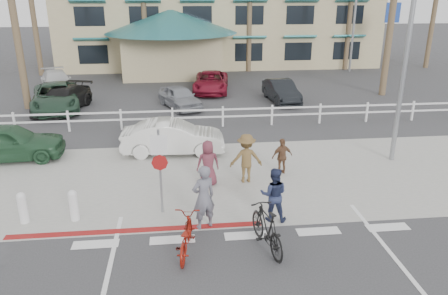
{
  "coord_description": "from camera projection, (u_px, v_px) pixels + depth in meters",
  "views": [
    {
      "loc": [
        -1.72,
        -9.54,
        6.34
      ],
      "look_at": [
        -0.3,
        3.52,
        1.5
      ],
      "focal_mm": 35.0,
      "sensor_mm": 36.0,
      "label": 1
    }
  ],
  "objects": [
    {
      "name": "ground",
      "position": [
        250.0,
        248.0,
        11.27
      ],
      "size": [
        140.0,
        140.0,
        0.0
      ],
      "primitive_type": "plane",
      "color": "#333335"
    },
    {
      "name": "lot_car_1",
      "position": [
        62.0,
        99.0,
        23.54
      ],
      "size": [
        2.92,
        4.78,
        1.29
      ],
      "primitive_type": "imported",
      "rotation": [
        0.0,
        0.0,
        -0.27
      ],
      "color": "black",
      "rests_on": "ground"
    },
    {
      "name": "car_white_sedan",
      "position": [
        173.0,
        137.0,
        17.5
      ],
      "size": [
        4.14,
        1.58,
        1.35
      ],
      "primitive_type": "imported",
      "rotation": [
        0.0,
        0.0,
        1.53
      ],
      "color": "silver",
      "rests_on": "ground"
    },
    {
      "name": "pedestrian_child",
      "position": [
        282.0,
        156.0,
        15.56
      ],
      "size": [
        0.83,
        0.49,
        1.33
      ],
      "primitive_type": "imported",
      "rotation": [
        0.0,
        0.0,
        3.36
      ],
      "color": "brown",
      "rests_on": "ground"
    },
    {
      "name": "rider_black",
      "position": [
        274.0,
        195.0,
        12.38
      ],
      "size": [
        0.9,
        0.77,
        1.61
      ],
      "primitive_type": "imported",
      "rotation": [
        0.0,
        0.0,
        2.91
      ],
      "color": "#232A4A",
      "rests_on": "ground"
    },
    {
      "name": "streetlight_0",
      "position": [
        408.0,
        42.0,
        15.5
      ],
      "size": [
        0.6,
        2.0,
        9.0
      ],
      "primitive_type": null,
      "color": "gray",
      "rests_on": "ground"
    },
    {
      "name": "car_red_compact",
      "position": [
        7.0,
        142.0,
        16.82
      ],
      "size": [
        4.32,
        1.96,
        1.44
      ],
      "primitive_type": "imported",
      "rotation": [
        0.0,
        0.0,
        1.63
      ],
      "color": "#275032",
      "rests_on": "ground"
    },
    {
      "name": "lot_car_2",
      "position": [
        180.0,
        97.0,
        24.17
      ],
      "size": [
        2.72,
        3.89,
        1.23
      ],
      "primitive_type": "imported",
      "rotation": [
        0.0,
        0.0,
        0.39
      ],
      "color": "gray",
      "rests_on": "ground"
    },
    {
      "name": "bollard_0",
      "position": [
        74.0,
        205.0,
        12.48
      ],
      "size": [
        0.26,
        0.26,
        0.95
      ],
      "primitive_type": null,
      "color": "silver",
      "rests_on": "ground"
    },
    {
      "name": "bike_black",
      "position": [
        267.0,
        228.0,
        11.07
      ],
      "size": [
        0.94,
        2.03,
        1.18
      ],
      "primitive_type": "imported",
      "rotation": [
        0.0,
        0.0,
        3.35
      ],
      "color": "black",
      "rests_on": "ground"
    },
    {
      "name": "lot_car_0",
      "position": [
        56.0,
        97.0,
        23.71
      ],
      "size": [
        3.45,
        5.58,
        1.44
      ],
      "primitive_type": "imported",
      "rotation": [
        0.0,
        0.0,
        0.22
      ],
      "color": "#264231",
      "rests_on": "ground"
    },
    {
      "name": "lot_car_5",
      "position": [
        211.0,
        82.0,
        27.89
      ],
      "size": [
        2.68,
        4.79,
        1.27
      ],
      "primitive_type": "imported",
      "rotation": [
        0.0,
        0.0,
        -0.13
      ],
      "color": "maroon",
      "rests_on": "ground"
    },
    {
      "name": "pedestrian_a",
      "position": [
        246.0,
        158.0,
        14.86
      ],
      "size": [
        1.11,
        0.64,
        1.72
      ],
      "primitive_type": "imported",
      "rotation": [
        0.0,
        0.0,
        3.14
      ],
      "color": "brown",
      "rests_on": "ground"
    },
    {
      "name": "cross_street",
      "position": [
        219.0,
        140.0,
        19.19
      ],
      "size": [
        40.0,
        5.0,
        0.01
      ],
      "primitive_type": "cube",
      "color": "#333335",
      "rests_on": "ground"
    },
    {
      "name": "lot_car_3",
      "position": [
        281.0,
        91.0,
        25.5
      ],
      "size": [
        1.64,
        3.92,
        1.26
      ],
      "primitive_type": "imported",
      "rotation": [
        0.0,
        0.0,
        0.08
      ],
      "color": "black",
      "rests_on": "ground"
    },
    {
      "name": "bike_red",
      "position": [
        185.0,
        236.0,
        10.93
      ],
      "size": [
        0.92,
        1.91,
        0.96
      ],
      "primitive_type": "imported",
      "rotation": [
        0.0,
        0.0,
        2.99
      ],
      "color": "maroon",
      "rests_on": "ground"
    },
    {
      "name": "info_sign",
      "position": [
        389.0,
        38.0,
        32.24
      ],
      "size": [
        1.2,
        0.16,
        5.6
      ],
      "primitive_type": null,
      "color": "navy",
      "rests_on": "ground"
    },
    {
      "name": "sign_post",
      "position": [
        160.0,
        167.0,
        12.58
      ],
      "size": [
        0.5,
        0.1,
        2.9
      ],
      "primitive_type": null,
      "color": "gray",
      "rests_on": "ground"
    },
    {
      "name": "lot_car_4",
      "position": [
        57.0,
        81.0,
        28.3
      ],
      "size": [
        3.11,
        4.6,
        1.24
      ],
      "primitive_type": "imported",
      "rotation": [
        0.0,
        0.0,
        0.36
      ],
      "color": "silver",
      "rests_on": "ground"
    },
    {
      "name": "rider_red",
      "position": [
        204.0,
        197.0,
        11.93
      ],
      "size": [
        0.8,
        0.69,
        1.87
      ],
      "primitive_type": "imported",
      "rotation": [
        0.0,
        0.0,
        3.56
      ],
      "color": "slate",
      "rests_on": "ground"
    },
    {
      "name": "bollard_1",
      "position": [
        23.0,
        208.0,
        12.34
      ],
      "size": [
        0.26,
        0.26,
        0.95
      ],
      "primitive_type": null,
      "color": "silver",
      "rests_on": "ground"
    },
    {
      "name": "pedestrian_b",
      "position": [
        208.0,
        163.0,
        14.63
      ],
      "size": [
        0.83,
        0.6,
        1.58
      ],
      "primitive_type": "imported",
      "rotation": [
        0.0,
        0.0,
        3.27
      ],
      "color": "brown",
      "rests_on": "ground"
    },
    {
      "name": "streetlight_1",
      "position": [
        355.0,
        9.0,
        33.23
      ],
      "size": [
        0.6,
        2.0,
        9.5
      ],
      "primitive_type": null,
      "color": "gray",
      "rests_on": "ground"
    },
    {
      "name": "curb_red",
      "position": [
        136.0,
        230.0,
        12.08
      ],
      "size": [
        7.0,
        0.25,
        0.02
      ],
      "primitive_type": "cube",
      "color": "maroon",
      "rests_on": "ground"
    },
    {
      "name": "sidewalk_plaza",
      "position": [
        229.0,
        177.0,
        15.46
      ],
      "size": [
        22.0,
        7.0,
        0.01
      ],
      "primitive_type": "cube",
      "color": "gray",
      "rests_on": "ground"
    },
    {
      "name": "rail_fence",
      "position": [
        225.0,
        117.0,
        20.94
      ],
      "size": [
        29.4,
        0.16,
        1.0
      ],
      "primitive_type": null,
      "color": "silver",
      "rests_on": "ground"
    },
    {
      "name": "parking_lot",
      "position": [
        204.0,
        92.0,
        28.06
      ],
      "size": [
        50.0,
        16.0,
        0.01
      ],
      "primitive_type": "cube",
      "color": "#333335",
      "rests_on": "ground"
    }
  ]
}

